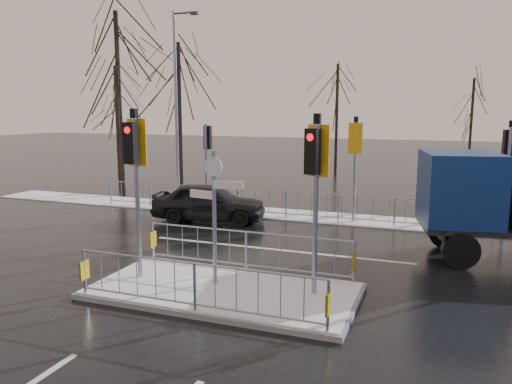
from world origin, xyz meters
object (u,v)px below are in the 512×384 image
(car_far_lane, at_px, (209,202))
(street_lamp_left, at_px, (177,100))
(traffic_island, at_px, (223,277))
(flatbed_truck, at_px, (493,203))

(car_far_lane, xyz_separation_m, street_lamp_left, (-2.87, 2.90, 3.78))
(traffic_island, bearing_deg, flatbed_truck, 40.64)
(traffic_island, distance_m, car_far_lane, 7.49)
(traffic_island, relative_size, flatbed_truck, 0.89)
(traffic_island, height_order, flatbed_truck, traffic_island)
(car_far_lane, bearing_deg, traffic_island, -162.56)
(traffic_island, bearing_deg, car_far_lane, 118.33)
(flatbed_truck, relative_size, street_lamp_left, 0.82)
(car_far_lane, xyz_separation_m, flatbed_truck, (9.42, -1.56, 0.86))
(street_lamp_left, bearing_deg, car_far_lane, -45.34)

